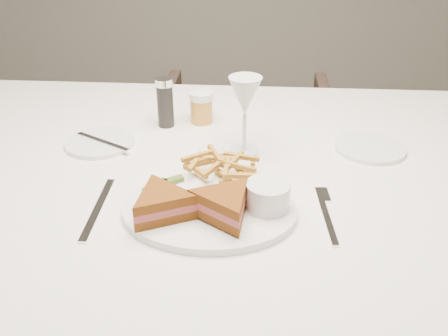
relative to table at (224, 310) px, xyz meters
The scene contains 3 objects.
table is the anchor object (origin of this frame).
chair_far 0.84m from the table, 85.08° to the left, with size 0.66×0.62×0.68m, color #4E3B30.
table_setting 0.41m from the table, 115.35° to the right, with size 0.78×0.63×0.18m.
Camera 1 is at (0.37, -0.56, 1.27)m, focal length 40.00 mm.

